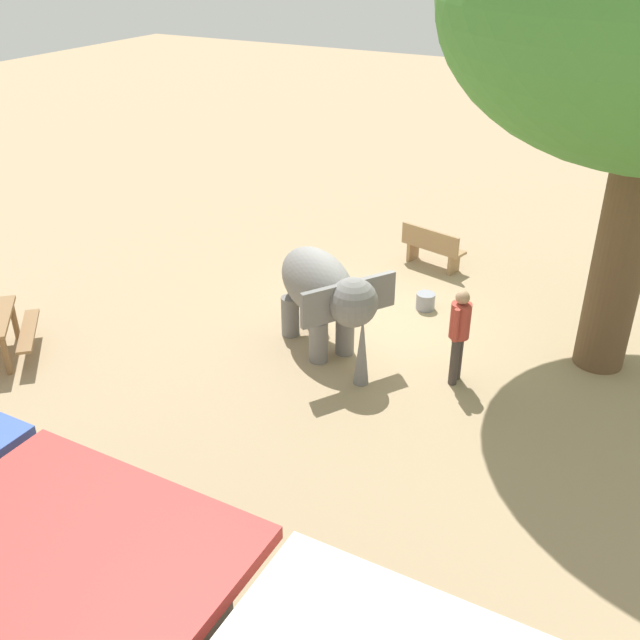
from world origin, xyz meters
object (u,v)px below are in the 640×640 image
person_handler (459,330)px  feed_bucket (425,301)px  elephant (325,292)px  wooden_bench (432,247)px

person_handler → feed_bucket: 2.62m
elephant → person_handler: size_ratio=1.48×
person_handler → wooden_bench: 4.46m
elephant → person_handler: bearing=35.7°
wooden_bench → feed_bucket: bearing=-58.7°
elephant → person_handler: elephant is taller
elephant → feed_bucket: elephant is taller
elephant → feed_bucket: (-0.98, -2.27, -0.95)m
elephant → wooden_bench: elephant is taller
person_handler → wooden_bench: size_ratio=1.11×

